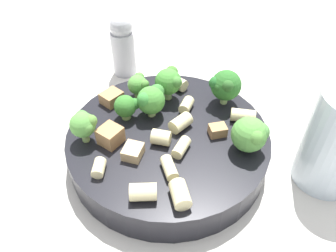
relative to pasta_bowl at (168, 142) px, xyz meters
The scene contains 25 objects.
ground_plane 0.02m from the pasta_bowl, ahead, with size 2.00×2.00×0.00m, color beige.
pasta_bowl is the anchor object (origin of this frame).
broccoli_floret_0 0.08m from the pasta_bowl, 26.39° to the right, with size 0.04×0.03×0.04m.
broccoli_floret_1 0.10m from the pasta_bowl, 132.53° to the right, with size 0.04×0.04×0.04m.
broccoli_floret_2 0.10m from the pasta_bowl, 72.64° to the left, with size 0.03×0.03×0.04m.
broccoli_floret_3 0.07m from the pasta_bowl, 36.93° to the left, with size 0.03×0.03×0.03m.
broccoli_floret_4 0.09m from the pasta_bowl, ahead, with size 0.03×0.03×0.03m.
broccoli_floret_5 0.10m from the pasta_bowl, 77.73° to the right, with size 0.04×0.04×0.05m.
broccoli_floret_6 0.06m from the pasta_bowl, ahead, with size 0.03×0.04×0.04m.
rigatoni_0 0.03m from the pasta_bowl, 87.59° to the right, with size 0.02×0.02×0.03m, color beige.
rigatoni_1 0.05m from the pasta_bowl, 54.44° to the right, with size 0.01×0.01×0.02m, color beige.
rigatoni_2 0.03m from the pasta_bowl, 130.93° to the left, with size 0.02×0.02×0.02m, color beige.
rigatoni_3 0.10m from the pasta_bowl, 140.18° to the left, with size 0.02×0.02×0.03m, color beige.
rigatoni_4 0.07m from the pasta_bowl, 155.88° to the left, with size 0.01×0.01×0.03m, color beige.
rigatoni_5 0.10m from the pasta_bowl, 104.55° to the left, with size 0.01×0.01×0.02m, color beige.
rigatoni_6 0.09m from the pasta_bowl, 34.54° to the right, with size 0.02×0.02×0.02m, color beige.
rigatoni_7 0.04m from the pasta_bowl, behind, with size 0.01×0.01×0.03m, color beige.
rigatoni_8 0.10m from the pasta_bowl, 102.54° to the right, with size 0.02×0.02×0.03m, color beige.
rigatoni_9 0.10m from the pasta_bowl, 161.64° to the left, with size 0.02×0.02×0.03m, color beige.
chicken_chunk_0 0.07m from the pasta_bowl, 78.58° to the left, with size 0.02×0.02×0.02m, color #A87A4C.
chicken_chunk_1 0.06m from the pasta_bowl, 108.95° to the left, with size 0.02×0.02×0.01m, color tan.
chicken_chunk_2 0.10m from the pasta_bowl, 26.88° to the left, with size 0.03×0.02×0.02m, color #A87A4C.
chicken_chunk_3 0.06m from the pasta_bowl, 118.65° to the right, with size 0.02×0.02×0.01m, color #A87A4C.
drinking_glass 0.19m from the pasta_bowl, 126.20° to the right, with size 0.07×0.07×0.12m.
pepper_shaker 0.20m from the pasta_bowl, ahead, with size 0.04×0.04×0.10m.
Camera 1 is at (-0.26, 0.12, 0.31)m, focal length 35.00 mm.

